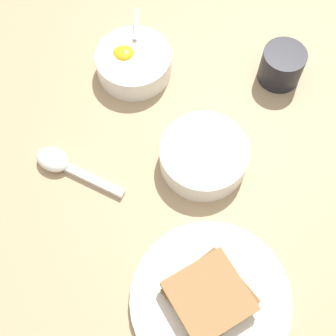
# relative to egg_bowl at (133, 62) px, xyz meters

# --- Properties ---
(ground_plane) EXTENTS (3.00, 3.00, 0.00)m
(ground_plane) POSITION_rel_egg_bowl_xyz_m (0.18, 0.05, -0.02)
(ground_plane) COLOR tan
(egg_bowl) EXTENTS (0.14, 0.13, 0.07)m
(egg_bowl) POSITION_rel_egg_bowl_xyz_m (0.00, 0.00, 0.00)
(egg_bowl) COLOR white
(egg_bowl) RESTS_ON ground_plane
(toast_plate) EXTENTS (0.23, 0.23, 0.02)m
(toast_plate) POSITION_rel_egg_bowl_xyz_m (0.41, -0.07, -0.02)
(toast_plate) COLOR white
(toast_plate) RESTS_ON ground_plane
(toast_sandwich) EXTENTS (0.12, 0.12, 0.03)m
(toast_sandwich) POSITION_rel_egg_bowl_xyz_m (0.41, -0.07, 0.01)
(toast_sandwich) COLOR brown
(toast_sandwich) RESTS_ON toast_plate
(soup_spoon) EXTENTS (0.14, 0.12, 0.03)m
(soup_spoon) POSITION_rel_egg_bowl_xyz_m (0.12, -0.18, -0.01)
(soup_spoon) COLOR white
(soup_spoon) RESTS_ON ground_plane
(congee_bowl) EXTENTS (0.14, 0.14, 0.05)m
(congee_bowl) POSITION_rel_egg_bowl_xyz_m (0.21, 0.03, 0.00)
(congee_bowl) COLOR white
(congee_bowl) RESTS_ON ground_plane
(drinking_cup) EXTENTS (0.07, 0.07, 0.06)m
(drinking_cup) POSITION_rel_egg_bowl_xyz_m (0.12, 0.22, 0.01)
(drinking_cup) COLOR black
(drinking_cup) RESTS_ON ground_plane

